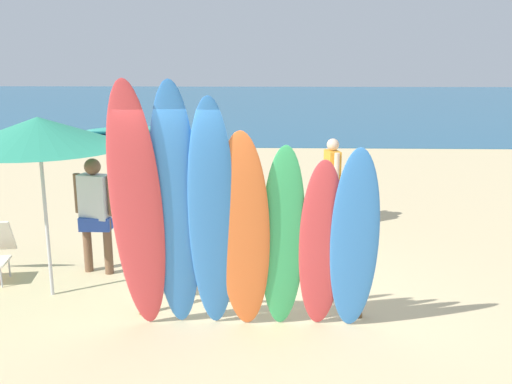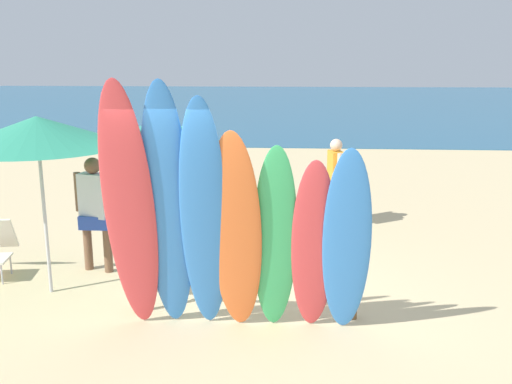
{
  "view_description": "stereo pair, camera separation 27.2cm",
  "coord_description": "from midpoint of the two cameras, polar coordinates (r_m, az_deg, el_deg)",
  "views": [
    {
      "loc": [
        0.28,
        -6.2,
        2.98
      ],
      "look_at": [
        0.0,
        2.1,
        1.01
      ],
      "focal_mm": 39.96,
      "sensor_mm": 36.0,
      "label": 1
    },
    {
      "loc": [
        0.55,
        -6.19,
        2.98
      ],
      "look_at": [
        0.0,
        2.1,
        1.01
      ],
      "focal_mm": 39.96,
      "sensor_mm": 36.0,
      "label": 2
    }
  ],
  "objects": [
    {
      "name": "surfboard_red_5",
      "position": [
        6.13,
        5.25,
        -5.51
      ],
      "size": [
        0.48,
        0.55,
        2.0
      ],
      "primitive_type": "ellipsoid",
      "rotation": [
        0.23,
        0.0,
        0.0
      ],
      "color": "#D13D42",
      "rests_on": "ground"
    },
    {
      "name": "ocean_water",
      "position": [
        39.03,
        1.33,
        9.01
      ],
      "size": [
        60.0,
        40.0,
        0.02
      ],
      "primitive_type": "cube",
      "color": "#235B7F",
      "rests_on": "ground"
    },
    {
      "name": "beachgoer_near_rack",
      "position": [
        8.22,
        -16.72,
        -1.55
      ],
      "size": [
        0.6,
        0.31,
        1.64
      ],
      "rotation": [
        0.0,
        0.0,
        2.89
      ],
      "color": "brown",
      "rests_on": "ground"
    },
    {
      "name": "beachgoer_photographing",
      "position": [
        10.21,
        6.85,
        1.6
      ],
      "size": [
        0.41,
        0.59,
        1.58
      ],
      "rotation": [
        0.0,
        0.0,
        4.92
      ],
      "color": "beige",
      "rests_on": "ground"
    },
    {
      "name": "surfboard_orange_3",
      "position": [
        6.01,
        -2.53,
        -4.33
      ],
      "size": [
        0.58,
        0.67,
        2.3
      ],
      "primitive_type": "ellipsoid",
      "rotation": [
        0.24,
        0.0,
        -0.05
      ],
      "color": "orange",
      "rests_on": "ground"
    },
    {
      "name": "distant_boat",
      "position": [
        23.17,
        -12.12,
        6.06
      ],
      "size": [
        4.14,
        1.37,
        0.33
      ],
      "color": "teal",
      "rests_on": "ground"
    },
    {
      "name": "surfboard_blue_1",
      "position": [
        6.01,
        -9.36,
        -2.07
      ],
      "size": [
        0.58,
        0.83,
        2.8
      ],
      "primitive_type": "ellipsoid",
      "rotation": [
        0.25,
        0.0,
        0.09
      ],
      "color": "#337AD1",
      "rests_on": "ground"
    },
    {
      "name": "surfboard_blue_2",
      "position": [
        5.95,
        -5.72,
        -2.85
      ],
      "size": [
        0.54,
        0.83,
        2.65
      ],
      "primitive_type": "ellipsoid",
      "rotation": [
        0.27,
        0.0,
        0.05
      ],
      "color": "#337AD1",
      "rests_on": "ground"
    },
    {
      "name": "ground",
      "position": [
        20.42,
        0.75,
        4.98
      ],
      "size": [
        60.0,
        60.0,
        0.0
      ],
      "primitive_type": "plane",
      "color": "#D3BC8C"
    },
    {
      "name": "surfboard_blue_6",
      "position": [
        6.07,
        8.54,
        -5.1
      ],
      "size": [
        0.54,
        0.65,
        2.14
      ],
      "primitive_type": "ellipsoid",
      "rotation": [
        0.26,
        0.0,
        -0.06
      ],
      "color": "#337AD1",
      "rests_on": "ground"
    },
    {
      "name": "surfboard_red_0",
      "position": [
        6.03,
        -13.07,
        -2.15
      ],
      "size": [
        0.55,
        0.83,
        2.81
      ],
      "primitive_type": "ellipsoid",
      "rotation": [
        0.26,
        0.0,
        0.02
      ],
      "color": "#D13D42",
      "rests_on": "ground"
    },
    {
      "name": "surfboard_rack",
      "position": [
        6.66,
        -1.8,
        -7.77
      ],
      "size": [
        2.69,
        0.07,
        0.75
      ],
      "color": "brown",
      "rests_on": "ground"
    },
    {
      "name": "beachgoer_strolling",
      "position": [
        10.85,
        -10.32,
        1.98
      ],
      "size": [
        0.53,
        0.34,
        1.52
      ],
      "rotation": [
        0.0,
        0.0,
        2.7
      ],
      "color": "beige",
      "rests_on": "ground"
    },
    {
      "name": "beach_umbrella",
      "position": [
        7.41,
        -21.94,
        5.55
      ],
      "size": [
        2.11,
        2.11,
        2.28
      ],
      "color": "silver",
      "rests_on": "ground"
    },
    {
      "name": "surfboard_green_4",
      "position": [
        6.09,
        1.41,
        -4.88
      ],
      "size": [
        0.51,
        0.57,
        2.15
      ],
      "primitive_type": "ellipsoid",
      "rotation": [
        0.22,
        0.0,
        0.08
      ],
      "color": "#38B266",
      "rests_on": "ground"
    }
  ]
}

